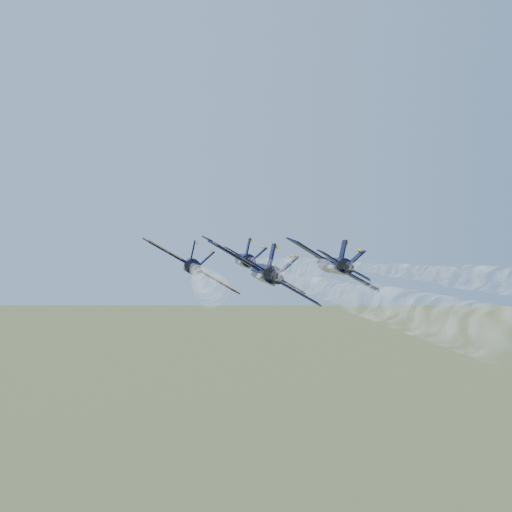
{
  "coord_description": "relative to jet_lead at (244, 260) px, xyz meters",
  "views": [
    {
      "loc": [
        -10.4,
        -94.2,
        104.16
      ],
      "look_at": [
        3.95,
        -1.75,
        100.3
      ],
      "focal_mm": 55.0,
      "sensor_mm": 36.0,
      "label": 1
    }
  ],
  "objects": [
    {
      "name": "jet_lead",
      "position": [
        0.0,
        0.0,
        0.0
      ],
      "size": [
        11.48,
        16.66,
        6.44
      ],
      "rotation": [
        0.0,
        0.53,
        -0.07
      ],
      "color": "black"
    },
    {
      "name": "jet_left",
      "position": [
        -7.99,
        -13.03,
        0.0
      ],
      "size": [
        11.48,
        16.66,
        6.44
      ],
      "rotation": [
        0.0,
        0.53,
        -0.07
      ],
      "color": "black"
    },
    {
      "name": "jet_right",
      "position": [
        8.88,
        -13.22,
        0.0
      ],
      "size": [
        11.48,
        16.66,
        6.44
      ],
      "rotation": [
        0.0,
        0.53,
        -0.07
      ],
      "color": "black"
    },
    {
      "name": "jet_slot",
      "position": [
        -1.81,
        -27.68,
        0.0
      ],
      "size": [
        11.48,
        16.66,
        6.44
      ],
      "rotation": [
        0.0,
        0.53,
        -0.07
      ],
      "color": "black"
    },
    {
      "name": "smoke_trail_lead",
      "position": [
        -2.54,
        -38.68,
        0.03
      ],
      "size": [
        5.08,
        51.16,
        2.2
      ],
      "rotation": [
        0.0,
        0.53,
        -0.07
      ],
      "color": "white"
    },
    {
      "name": "smoke_trail_left",
      "position": [
        -10.53,
        -51.7,
        0.03
      ],
      "size": [
        5.08,
        51.16,
        2.2
      ],
      "rotation": [
        0.0,
        0.53,
        -0.07
      ],
      "color": "white"
    },
    {
      "name": "smoke_trail_right",
      "position": [
        6.34,
        -51.9,
        0.03
      ],
      "size": [
        5.08,
        51.16,
        2.2
      ],
      "rotation": [
        0.0,
        0.53,
        -0.07
      ],
      "color": "white"
    },
    {
      "name": "smoke_trail_slot",
      "position": [
        -4.35,
        -66.35,
        0.03
      ],
      "size": [
        5.08,
        51.16,
        2.2
      ],
      "rotation": [
        0.0,
        0.53,
        -0.07
      ],
      "color": "white"
    }
  ]
}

